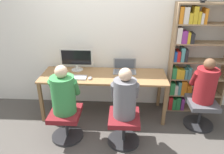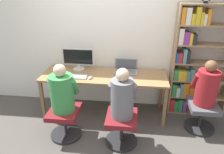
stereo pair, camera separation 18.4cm
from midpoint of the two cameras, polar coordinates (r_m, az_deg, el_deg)
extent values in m
plane|color=#4C4742|center=(3.64, -4.02, -12.14)|extent=(14.00, 14.00, 0.00)
cube|color=white|center=(3.75, -3.26, 11.06)|extent=(10.00, 0.05, 2.60)
cube|color=olive|center=(3.57, -3.71, 0.28)|extent=(2.04, 0.67, 0.03)
cube|color=brown|center=(3.72, -19.31, -6.34)|extent=(0.05, 0.05, 0.69)
cube|color=brown|center=(3.50, 12.13, -7.48)|extent=(0.05, 0.05, 0.69)
cube|color=brown|center=(4.20, -16.49, -2.30)|extent=(0.05, 0.05, 0.69)
cube|color=brown|center=(4.01, 10.97, -3.05)|extent=(0.05, 0.05, 0.69)
cylinder|color=beige|center=(3.81, -10.44, 1.90)|extent=(0.20, 0.20, 0.01)
cylinder|color=beige|center=(3.80, -10.49, 2.50)|extent=(0.04, 0.04, 0.07)
cube|color=beige|center=(3.73, -10.70, 5.05)|extent=(0.55, 0.02, 0.29)
cube|color=black|center=(3.72, -10.74, 4.99)|extent=(0.50, 0.01, 0.25)
cube|color=gray|center=(3.65, 1.86, 1.29)|extent=(0.38, 0.20, 0.02)
cube|color=slate|center=(3.64, 1.86, 1.45)|extent=(0.33, 0.16, 0.00)
cube|color=gray|center=(3.72, 1.93, 3.57)|extent=(0.38, 0.05, 0.20)
cube|color=slate|center=(3.71, 1.92, 3.52)|extent=(0.33, 0.04, 0.17)
cube|color=#B2B2B7|center=(3.51, -11.30, -0.13)|extent=(0.39, 0.17, 0.02)
cube|color=#97979C|center=(3.51, -11.31, 0.06)|extent=(0.36, 0.14, 0.00)
ellipsoid|color=#99999E|center=(3.44, -7.28, -0.28)|extent=(0.06, 0.11, 0.03)
cylinder|color=#262628|center=(3.46, -13.05, -14.73)|extent=(0.46, 0.46, 0.04)
cylinder|color=#262628|center=(3.34, -13.36, -12.20)|extent=(0.05, 0.05, 0.34)
cube|color=maroon|center=(3.23, -13.71, -9.24)|extent=(0.42, 0.47, 0.07)
cylinder|color=#262628|center=(3.30, 1.36, -16.21)|extent=(0.46, 0.46, 0.04)
cylinder|color=#262628|center=(3.18, 1.40, -13.62)|extent=(0.05, 0.05, 0.34)
cube|color=maroon|center=(3.06, 1.44, -10.56)|extent=(0.42, 0.47, 0.07)
cylinder|color=#388C47|center=(3.07, -14.27, -4.55)|extent=(0.33, 0.33, 0.53)
sphere|color=beige|center=(2.93, -14.96, 1.35)|extent=(0.17, 0.17, 0.17)
cylinder|color=#388C47|center=(3.15, -16.72, -2.51)|extent=(0.09, 0.23, 0.30)
cylinder|color=#388C47|center=(3.06, -11.25, -2.71)|extent=(0.09, 0.23, 0.30)
cylinder|color=slate|center=(2.89, 1.50, -5.64)|extent=(0.30, 0.30, 0.54)
sphere|color=beige|center=(2.74, 1.58, 0.63)|extent=(0.17, 0.17, 0.17)
cylinder|color=slate|center=(2.93, -1.27, -3.48)|extent=(0.09, 0.23, 0.30)
cylinder|color=slate|center=(2.92, 4.40, -3.62)|extent=(0.09, 0.23, 0.30)
cube|color=#997A56|center=(3.74, 13.80, 4.26)|extent=(0.02, 0.26, 1.84)
cube|color=#997A56|center=(4.23, 18.67, -7.59)|extent=(0.88, 0.25, 0.02)
cube|color=#997A56|center=(4.09, 19.23, -3.98)|extent=(0.88, 0.25, 0.02)
cube|color=#997A56|center=(3.96, 19.83, -0.12)|extent=(0.88, 0.25, 0.02)
cube|color=#997A56|center=(3.85, 20.46, 3.98)|extent=(0.88, 0.25, 0.02)
cube|color=#997A56|center=(3.76, 21.14, 8.29)|extent=(0.88, 0.25, 0.02)
cube|color=#997A56|center=(3.70, 21.86, 12.78)|extent=(0.88, 0.25, 0.02)
cube|color=#997A56|center=(3.66, 22.62, 17.39)|extent=(0.88, 0.25, 0.02)
cube|color=red|center=(4.06, 13.54, -6.22)|extent=(0.07, 0.20, 0.24)
cube|color=#2D8C47|center=(4.06, 14.50, -6.53)|extent=(0.06, 0.17, 0.21)
cube|color=#2D8C47|center=(4.06, 15.53, -6.45)|extent=(0.07, 0.15, 0.24)
cube|color=#8C338C|center=(4.08, 16.54, -6.53)|extent=(0.06, 0.15, 0.22)
cube|color=#2D8C47|center=(3.91, 14.04, -2.66)|extent=(0.07, 0.18, 0.21)
cube|color=silver|center=(3.94, 14.94, -2.96)|extent=(0.05, 0.19, 0.16)
cube|color=teal|center=(3.94, 15.72, -2.44)|extent=(0.05, 0.21, 0.24)
cube|color=orange|center=(3.93, 16.83, -2.53)|extent=(0.09, 0.16, 0.25)
cube|color=orange|center=(3.97, 18.05, -3.12)|extent=(0.07, 0.15, 0.17)
cube|color=#2D8C47|center=(3.80, 14.42, 1.24)|extent=(0.07, 0.19, 0.18)
cube|color=gold|center=(3.82, 15.37, 1.11)|extent=(0.05, 0.20, 0.16)
cube|color=gold|center=(3.81, 16.40, 0.89)|extent=(0.07, 0.15, 0.16)
cube|color=teal|center=(3.83, 17.32, 0.94)|extent=(0.04, 0.16, 0.16)
cube|color=teal|center=(3.85, 18.10, 1.21)|extent=(0.05, 0.19, 0.19)
cube|color=#1E4C9E|center=(3.70, 14.63, 5.49)|extent=(0.04, 0.22, 0.16)
cube|color=red|center=(3.71, 15.40, 5.49)|extent=(0.05, 0.22, 0.17)
cube|color=teal|center=(3.70, 16.45, 5.80)|extent=(0.05, 0.18, 0.23)
cube|color=#262628|center=(3.71, 17.31, 5.54)|extent=(0.05, 0.17, 0.20)
cube|color=silver|center=(3.58, 15.57, 10.51)|extent=(0.07, 0.15, 0.25)
cube|color=#8C338C|center=(3.61, 16.84, 10.03)|extent=(0.08, 0.15, 0.19)
cube|color=gold|center=(3.62, 17.86, 9.81)|extent=(0.04, 0.15, 0.17)
cube|color=#262628|center=(3.66, 18.66, 9.71)|extent=(0.06, 0.18, 0.16)
cube|color=orange|center=(3.53, 16.01, 15.32)|extent=(0.06, 0.16, 0.25)
cube|color=silver|center=(3.54, 17.23, 15.17)|extent=(0.08, 0.15, 0.24)
cube|color=gold|center=(3.60, 18.14, 14.50)|extent=(0.05, 0.22, 0.16)
cube|color=gold|center=(3.59, 19.32, 15.11)|extent=(0.06, 0.19, 0.25)
cube|color=gold|center=(3.60, 20.23, 14.41)|extent=(0.04, 0.16, 0.18)
cube|color=silver|center=(3.63, 20.84, 14.19)|extent=(0.04, 0.20, 0.16)
cube|color=orange|center=(3.65, 21.62, 14.68)|extent=(0.04, 0.21, 0.22)
cube|color=black|center=(3.55, 21.15, 17.81)|extent=(0.06, 0.03, 0.02)
cylinder|color=#262628|center=(3.83, 20.21, -11.42)|extent=(0.46, 0.46, 0.04)
cylinder|color=#262628|center=(3.73, 20.63, -9.04)|extent=(0.05, 0.05, 0.34)
cube|color=#4C4C51|center=(3.62, 21.11, -6.29)|extent=(0.42, 0.47, 0.07)
cylinder|color=maroon|center=(3.49, 21.85, -2.05)|extent=(0.31, 0.31, 0.53)
sphere|color=brown|center=(3.36, 22.74, 3.13)|extent=(0.17, 0.17, 0.17)
cylinder|color=maroon|center=(3.48, 19.38, -0.33)|extent=(0.09, 0.23, 0.29)
cylinder|color=maroon|center=(3.57, 23.93, -0.43)|extent=(0.09, 0.23, 0.29)
camera|label=1|loc=(0.09, -91.57, -0.71)|focal=35.00mm
camera|label=2|loc=(0.09, 88.43, 0.71)|focal=35.00mm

